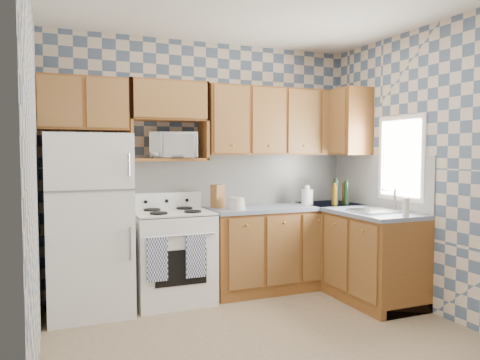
# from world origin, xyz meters

# --- Properties ---
(floor) EXTENTS (3.40, 3.40, 0.00)m
(floor) POSITION_xyz_m (0.00, 0.00, 0.00)
(floor) COLOR #78684A
(floor) RESTS_ON ground
(back_wall) EXTENTS (3.40, 0.02, 2.70)m
(back_wall) POSITION_xyz_m (0.00, 1.60, 1.35)
(back_wall) COLOR slate
(back_wall) RESTS_ON ground
(right_wall) EXTENTS (0.02, 3.20, 2.70)m
(right_wall) POSITION_xyz_m (1.70, 0.00, 1.35)
(right_wall) COLOR slate
(right_wall) RESTS_ON ground
(backsplash_back) EXTENTS (2.60, 0.02, 0.56)m
(backsplash_back) POSITION_xyz_m (0.40, 1.59, 1.20)
(backsplash_back) COLOR silver
(backsplash_back) RESTS_ON back_wall
(backsplash_right) EXTENTS (0.02, 1.60, 0.56)m
(backsplash_right) POSITION_xyz_m (1.69, 0.80, 1.20)
(backsplash_right) COLOR silver
(backsplash_right) RESTS_ON right_wall
(refrigerator) EXTENTS (0.75, 0.70, 1.68)m
(refrigerator) POSITION_xyz_m (-1.27, 1.25, 0.84)
(refrigerator) COLOR white
(refrigerator) RESTS_ON floor
(stove_body) EXTENTS (0.76, 0.65, 0.90)m
(stove_body) POSITION_xyz_m (-0.47, 1.28, 0.45)
(stove_body) COLOR white
(stove_body) RESTS_ON floor
(cooktop) EXTENTS (0.76, 0.65, 0.02)m
(cooktop) POSITION_xyz_m (-0.47, 1.28, 0.91)
(cooktop) COLOR silver
(cooktop) RESTS_ON stove_body
(backguard) EXTENTS (0.76, 0.08, 0.17)m
(backguard) POSITION_xyz_m (-0.47, 1.55, 1.00)
(backguard) COLOR white
(backguard) RESTS_ON cooktop
(dish_towel_left) EXTENTS (0.19, 0.02, 0.41)m
(dish_towel_left) POSITION_xyz_m (-0.70, 0.93, 0.52)
(dish_towel_left) COLOR navy
(dish_towel_left) RESTS_ON stove_body
(dish_towel_right) EXTENTS (0.19, 0.02, 0.41)m
(dish_towel_right) POSITION_xyz_m (-0.33, 0.93, 0.52)
(dish_towel_right) COLOR navy
(dish_towel_right) RESTS_ON stove_body
(base_cabinets_back) EXTENTS (1.75, 0.60, 0.88)m
(base_cabinets_back) POSITION_xyz_m (0.82, 1.30, 0.44)
(base_cabinets_back) COLOR brown
(base_cabinets_back) RESTS_ON floor
(base_cabinets_right) EXTENTS (0.60, 1.60, 0.88)m
(base_cabinets_right) POSITION_xyz_m (1.40, 0.80, 0.44)
(base_cabinets_right) COLOR brown
(base_cabinets_right) RESTS_ON floor
(countertop_back) EXTENTS (1.77, 0.63, 0.04)m
(countertop_back) POSITION_xyz_m (0.82, 1.30, 0.90)
(countertop_back) COLOR slate
(countertop_back) RESTS_ON base_cabinets_back
(countertop_right) EXTENTS (0.63, 1.60, 0.04)m
(countertop_right) POSITION_xyz_m (1.40, 0.80, 0.90)
(countertop_right) COLOR slate
(countertop_right) RESTS_ON base_cabinets_right
(upper_cabinets_back) EXTENTS (1.75, 0.33, 0.74)m
(upper_cabinets_back) POSITION_xyz_m (0.82, 1.44, 1.85)
(upper_cabinets_back) COLOR brown
(upper_cabinets_back) RESTS_ON back_wall
(upper_cabinets_fridge) EXTENTS (0.82, 0.33, 0.50)m
(upper_cabinets_fridge) POSITION_xyz_m (-1.29, 1.44, 1.97)
(upper_cabinets_fridge) COLOR brown
(upper_cabinets_fridge) RESTS_ON back_wall
(upper_cabinets_right) EXTENTS (0.33, 0.70, 0.74)m
(upper_cabinets_right) POSITION_xyz_m (1.53, 1.25, 1.85)
(upper_cabinets_right) COLOR brown
(upper_cabinets_right) RESTS_ON right_wall
(microwave_shelf) EXTENTS (0.80, 0.33, 0.03)m
(microwave_shelf) POSITION_xyz_m (-0.47, 1.44, 1.44)
(microwave_shelf) COLOR brown
(microwave_shelf) RESTS_ON back_wall
(microwave) EXTENTS (0.54, 0.42, 0.26)m
(microwave) POSITION_xyz_m (-0.42, 1.41, 1.58)
(microwave) COLOR white
(microwave) RESTS_ON microwave_shelf
(sink) EXTENTS (0.48, 0.40, 0.03)m
(sink) POSITION_xyz_m (1.40, 0.45, 0.93)
(sink) COLOR #B7B7BC
(sink) RESTS_ON countertop_right
(window) EXTENTS (0.02, 0.66, 0.86)m
(window) POSITION_xyz_m (1.69, 0.45, 1.45)
(window) COLOR white
(window) RESTS_ON right_wall
(bottle_0) EXTENTS (0.06, 0.06, 0.28)m
(bottle_0) POSITION_xyz_m (1.39, 1.15, 1.06)
(bottle_0) COLOR black
(bottle_0) RESTS_ON countertop_back
(bottle_1) EXTENTS (0.06, 0.06, 0.26)m
(bottle_1) POSITION_xyz_m (1.49, 1.09, 1.05)
(bottle_1) COLOR black
(bottle_1) RESTS_ON countertop_back
(bottle_2) EXTENTS (0.06, 0.06, 0.24)m
(bottle_2) POSITION_xyz_m (1.54, 1.19, 1.04)
(bottle_2) COLOR #4F380C
(bottle_2) RESTS_ON countertop_back
(bottle_3) EXTENTS (0.06, 0.06, 0.22)m
(bottle_3) POSITION_xyz_m (1.32, 1.07, 1.03)
(bottle_3) COLOR #4F380C
(bottle_3) RESTS_ON countertop_back
(knife_block) EXTENTS (0.14, 0.14, 0.25)m
(knife_block) POSITION_xyz_m (0.05, 1.37, 1.04)
(knife_block) COLOR brown
(knife_block) RESTS_ON countertop_back
(electric_kettle) EXTENTS (0.13, 0.13, 0.17)m
(electric_kettle) POSITION_xyz_m (1.10, 1.30, 1.00)
(electric_kettle) COLOR white
(electric_kettle) RESTS_ON countertop_back
(food_containers) EXTENTS (0.19, 0.19, 0.12)m
(food_containers) POSITION_xyz_m (0.18, 1.17, 0.98)
(food_containers) COLOR beige
(food_containers) RESTS_ON countertop_back
(soap_bottle) EXTENTS (0.06, 0.06, 0.17)m
(soap_bottle) POSITION_xyz_m (1.44, 0.09, 1.01)
(soap_bottle) COLOR beige
(soap_bottle) RESTS_ON countertop_right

